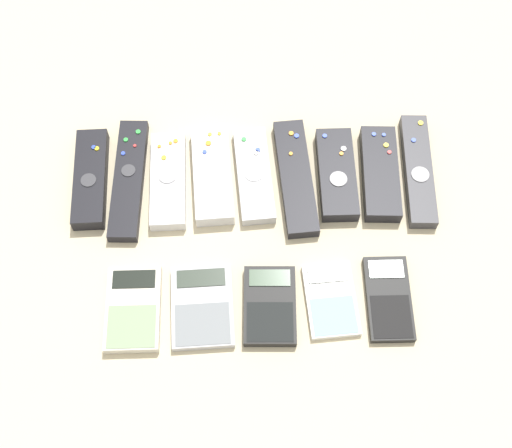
% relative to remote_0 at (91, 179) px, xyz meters
% --- Properties ---
extents(ground_plane, '(3.00, 3.00, 0.00)m').
position_rel_remote_0_xyz_m(ground_plane, '(0.26, -0.13, -0.01)').
color(ground_plane, beige).
extents(remote_0, '(0.05, 0.17, 0.03)m').
position_rel_remote_0_xyz_m(remote_0, '(0.00, 0.00, 0.00)').
color(remote_0, black).
rests_on(remote_0, ground_plane).
extents(remote_1, '(0.06, 0.22, 0.02)m').
position_rel_remote_0_xyz_m(remote_1, '(0.06, -0.00, -0.00)').
color(remote_1, black).
rests_on(remote_1, ground_plane).
extents(remote_2, '(0.06, 0.17, 0.02)m').
position_rel_remote_0_xyz_m(remote_2, '(0.12, -0.01, -0.00)').
color(remote_2, silver).
rests_on(remote_2, ground_plane).
extents(remote_3, '(0.07, 0.18, 0.03)m').
position_rel_remote_0_xyz_m(remote_3, '(0.19, 0.00, -0.00)').
color(remote_3, silver).
rests_on(remote_3, ground_plane).
extents(remote_4, '(0.06, 0.17, 0.02)m').
position_rel_remote_0_xyz_m(remote_4, '(0.26, -0.00, -0.00)').
color(remote_4, '#B7B7BC').
rests_on(remote_4, ground_plane).
extents(remote_5, '(0.06, 0.21, 0.02)m').
position_rel_remote_0_xyz_m(remote_5, '(0.33, -0.01, -0.00)').
color(remote_5, black).
rests_on(remote_5, ground_plane).
extents(remote_6, '(0.06, 0.16, 0.03)m').
position_rel_remote_0_xyz_m(remote_6, '(0.39, -0.01, -0.00)').
color(remote_6, black).
rests_on(remote_6, ground_plane).
extents(remote_7, '(0.06, 0.17, 0.03)m').
position_rel_remote_0_xyz_m(remote_7, '(0.46, -0.01, -0.00)').
color(remote_7, black).
rests_on(remote_7, ground_plane).
extents(remote_8, '(0.05, 0.20, 0.02)m').
position_rel_remote_0_xyz_m(remote_8, '(0.53, -0.00, -0.00)').
color(remote_8, '#333338').
rests_on(remote_8, ground_plane).
extents(calculator_0, '(0.08, 0.13, 0.02)m').
position_rel_remote_0_xyz_m(calculator_0, '(0.08, -0.22, -0.00)').
color(calculator_0, beige).
rests_on(calculator_0, ground_plane).
extents(calculator_1, '(0.09, 0.13, 0.01)m').
position_rel_remote_0_xyz_m(calculator_1, '(0.18, -0.22, -0.01)').
color(calculator_1, '#B2B2B7').
rests_on(calculator_1, ground_plane).
extents(calculator_2, '(0.08, 0.12, 0.02)m').
position_rel_remote_0_xyz_m(calculator_2, '(0.28, -0.22, -0.00)').
color(calculator_2, black).
rests_on(calculator_2, ground_plane).
extents(calculator_3, '(0.08, 0.12, 0.01)m').
position_rel_remote_0_xyz_m(calculator_3, '(0.37, -0.22, -0.01)').
color(calculator_3, silver).
rests_on(calculator_3, ground_plane).
extents(calculator_4, '(0.07, 0.13, 0.01)m').
position_rel_remote_0_xyz_m(calculator_4, '(0.45, -0.22, -0.01)').
color(calculator_4, black).
rests_on(calculator_4, ground_plane).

